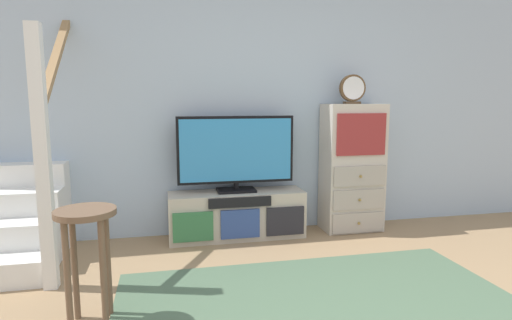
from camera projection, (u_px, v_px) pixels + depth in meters
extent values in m
cube|color=#A8BCD1|center=(261.00, 95.00, 4.13)|extent=(6.40, 0.12, 2.70)
cube|color=#4C664C|center=(330.00, 317.00, 2.52)|extent=(2.60, 1.80, 0.01)
cube|color=#BCB29E|center=(237.00, 215.00, 3.98)|extent=(1.28, 0.36, 0.44)
cube|color=#337042|center=(193.00, 227.00, 3.71)|extent=(0.36, 0.02, 0.27)
cube|color=#2D4784|center=(240.00, 224.00, 3.80)|extent=(0.36, 0.02, 0.27)
cube|color=#232328|center=(285.00, 221.00, 3.89)|extent=(0.36, 0.02, 0.27)
cube|color=black|center=(240.00, 202.00, 3.77)|extent=(0.57, 0.02, 0.09)
cube|color=black|center=(236.00, 190.00, 3.96)|extent=(0.36, 0.22, 0.02)
cylinder|color=black|center=(236.00, 186.00, 3.96)|extent=(0.05, 0.05, 0.06)
cube|color=black|center=(236.00, 150.00, 3.91)|extent=(1.10, 0.05, 0.63)
cube|color=#338CCC|center=(236.00, 150.00, 3.88)|extent=(1.05, 0.01, 0.58)
cube|color=beige|center=(352.00, 168.00, 4.17)|extent=(0.58, 0.34, 1.26)
cube|color=#ADA497|center=(358.00, 223.00, 4.07)|extent=(0.53, 0.02, 0.19)
sphere|color=olive|center=(359.00, 223.00, 4.06)|extent=(0.03, 0.03, 0.03)
cube|color=#ADA497|center=(359.00, 200.00, 4.04)|extent=(0.53, 0.02, 0.19)
sphere|color=olive|center=(360.00, 200.00, 4.02)|extent=(0.03, 0.03, 0.03)
cube|color=#ADA497|center=(360.00, 176.00, 4.01)|extent=(0.53, 0.02, 0.19)
sphere|color=olive|center=(361.00, 176.00, 3.99)|extent=(0.03, 0.03, 0.03)
cube|color=maroon|center=(361.00, 134.00, 3.95)|extent=(0.49, 0.02, 0.40)
cube|color=#4C3823|center=(352.00, 103.00, 4.05)|extent=(0.15, 0.08, 0.02)
cylinder|color=brown|center=(352.00, 88.00, 4.03)|extent=(0.26, 0.04, 0.26)
cylinder|color=silver|center=(354.00, 88.00, 4.01)|extent=(0.22, 0.01, 0.22)
cube|color=white|center=(4.00, 226.00, 3.41)|extent=(0.90, 0.26, 0.57)
cube|color=white|center=(14.00, 206.00, 3.65)|extent=(0.90, 0.26, 0.76)
cube|color=white|center=(23.00, 190.00, 3.89)|extent=(0.90, 0.26, 0.95)
cube|color=white|center=(43.00, 161.00, 2.80)|extent=(0.09, 0.09, 1.80)
cube|color=#9E7547|center=(58.00, 49.00, 3.31)|extent=(0.06, 1.33, 0.99)
cylinder|color=brown|center=(68.00, 279.00, 2.29)|extent=(0.04, 0.04, 0.66)
cylinder|color=brown|center=(103.00, 276.00, 2.33)|extent=(0.04, 0.04, 0.66)
cylinder|color=brown|center=(75.00, 266.00, 2.47)|extent=(0.04, 0.04, 0.66)
cylinder|color=brown|center=(108.00, 263.00, 2.51)|extent=(0.04, 0.04, 0.66)
cylinder|color=brown|center=(85.00, 212.00, 2.35)|extent=(0.34, 0.34, 0.03)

